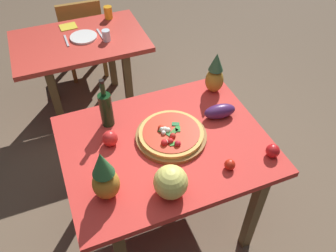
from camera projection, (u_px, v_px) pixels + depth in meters
name	position (u px, v px, depth m)	size (l,w,h in m)	color
ground_plane	(166.00, 213.00, 2.51)	(10.00, 10.00, 0.00)	brown
display_table	(165.00, 153.00, 2.04)	(1.18, 0.93, 0.76)	brown
background_table	(81.00, 52.00, 2.87)	(1.08, 0.70, 0.76)	brown
dining_chair	(82.00, 34.00, 3.39)	(0.42, 0.42, 0.85)	brown
pizza_board	(171.00, 136.00, 1.99)	(0.42, 0.42, 0.03)	brown
pizza	(171.00, 133.00, 1.97)	(0.38, 0.38, 0.06)	#E5B154
wine_bottle	(106.00, 109.00, 2.00)	(0.08, 0.08, 0.33)	#143518
pineapple_left	(105.00, 177.00, 1.63)	(0.14, 0.14, 0.31)	#C2832A
pineapple_right	(215.00, 75.00, 2.22)	(0.12, 0.12, 0.29)	#B88529
melon	(171.00, 182.00, 1.67)	(0.17, 0.17, 0.17)	#DBD667
bell_pepper	(110.00, 138.00, 1.94)	(0.09, 0.09, 0.10)	red
eggplant	(220.00, 111.00, 2.10)	(0.20, 0.09, 0.09)	#4B2358
tomato_near_board	(230.00, 165.00, 1.82)	(0.06, 0.06, 0.06)	red
tomato_by_bottle	(273.00, 151.00, 1.88)	(0.08, 0.08, 0.08)	red
drinking_glass_juice	(108.00, 13.00, 2.99)	(0.07, 0.07, 0.11)	orange
drinking_glass_water	(106.00, 35.00, 2.74)	(0.06, 0.06, 0.09)	silver
dinner_plate	(84.00, 37.00, 2.79)	(0.22, 0.22, 0.02)	white
fork_utensil	(66.00, 41.00, 2.76)	(0.02, 0.18, 0.01)	silver
knife_utensil	(100.00, 34.00, 2.83)	(0.02, 0.18, 0.01)	silver
napkin_folded	(68.00, 27.00, 2.92)	(0.14, 0.12, 0.01)	yellow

